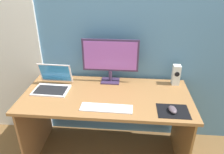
% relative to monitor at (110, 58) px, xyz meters
% --- Properties ---
extents(ground_plane, '(8.00, 8.00, 0.00)m').
position_rel_monitor_xyz_m(ground_plane, '(-0.01, -0.25, -0.98)').
color(ground_plane, brown).
extents(wall_back, '(6.00, 0.04, 2.50)m').
position_rel_monitor_xyz_m(wall_back, '(-0.01, 0.15, 0.27)').
color(wall_back, '#5282AA').
rests_on(wall_back, ground_plane).
extents(door_left, '(0.82, 0.02, 2.02)m').
position_rel_monitor_xyz_m(door_left, '(-1.14, 0.11, 0.03)').
color(door_left, white).
rests_on(door_left, ground_plane).
extents(desk, '(1.51, 0.70, 0.72)m').
position_rel_monitor_xyz_m(desk, '(-0.01, -0.25, -0.40)').
color(desk, '#9F6B3C').
rests_on(desk, ground_plane).
extents(monitor, '(0.54, 0.14, 0.44)m').
position_rel_monitor_xyz_m(monitor, '(0.00, 0.00, 0.00)').
color(monitor, '#3D2B4C').
rests_on(monitor, desk).
extents(speaker_right, '(0.07, 0.08, 0.20)m').
position_rel_monitor_xyz_m(speaker_right, '(0.64, 0.00, -0.15)').
color(speaker_right, silver).
rests_on(speaker_right, desk).
extents(laptop, '(0.33, 0.30, 0.22)m').
position_rel_monitor_xyz_m(laptop, '(-0.53, -0.19, -0.21)').
color(laptop, white).
rests_on(laptop, desk).
extents(keyboard_external, '(0.43, 0.13, 0.01)m').
position_rel_monitor_xyz_m(keyboard_external, '(0.01, -0.47, -0.25)').
color(keyboard_external, silver).
rests_on(keyboard_external, desk).
extents(mousepad, '(0.25, 0.20, 0.00)m').
position_rel_monitor_xyz_m(mousepad, '(0.54, -0.46, -0.25)').
color(mousepad, black).
rests_on(mousepad, desk).
extents(mouse, '(0.07, 0.11, 0.04)m').
position_rel_monitor_xyz_m(mouse, '(0.54, -0.47, -0.23)').
color(mouse, '#594A53').
rests_on(mouse, mousepad).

